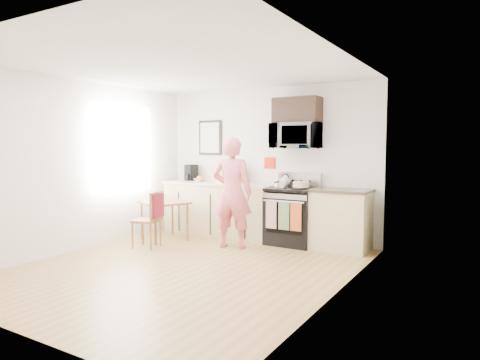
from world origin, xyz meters
The scene contains 28 objects.
floor centered at (0.00, 0.00, 0.00)m, with size 4.60×4.60×0.00m, color olive.
back_wall centered at (0.00, 2.30, 1.30)m, with size 4.00×0.04×2.60m, color silver.
front_wall centered at (0.00, -2.30, 1.30)m, with size 4.00×0.04×2.60m, color silver.
left_wall centered at (-2.00, 0.00, 1.30)m, with size 0.04×4.60×2.60m, color silver.
right_wall centered at (2.00, 0.00, 1.30)m, with size 0.04×4.60×2.60m, color silver.
ceiling centered at (0.00, 0.00, 2.60)m, with size 4.00×4.60×0.04m, color silver.
window centered at (-1.96, 0.80, 1.55)m, with size 0.06×1.40×1.50m.
cabinet_left centered at (-0.80, 2.00, 0.45)m, with size 2.10×0.60×0.90m, color tan.
countertop_left centered at (-0.80, 2.00, 0.92)m, with size 2.14×0.64×0.04m, color beige.
cabinet_right centered at (1.43, 2.00, 0.45)m, with size 0.84×0.60×0.90m, color tan.
countertop_right centered at (1.43, 2.00, 0.92)m, with size 0.88×0.64×0.04m, color black.
range centered at (0.63, 1.98, 0.44)m, with size 0.76×0.70×1.16m.
microwave centered at (0.63, 2.08, 1.76)m, with size 0.76×0.51×0.42m, color silver.
upper_cabinet centered at (0.63, 2.12, 2.18)m, with size 0.76×0.35×0.40m, color black.
wall_art centered at (-1.20, 2.28, 1.75)m, with size 0.50×0.04×0.65m.
wall_trivet centered at (0.05, 2.28, 1.30)m, with size 0.20×0.02×0.20m, color #B71E0F.
person centered at (-0.09, 1.27, 0.87)m, with size 0.64×0.42×1.74m, color #BF344F.
dining_table centered at (-1.37, 1.15, 0.58)m, with size 0.80×0.80×0.66m.
chair centered at (-1.12, 0.61, 0.57)m, with size 0.49×0.46×0.89m.
knife_block centered at (-0.43, 2.19, 1.06)m, with size 0.11×0.15×0.24m, color brown.
utensil_crock centered at (-0.50, 2.22, 1.09)m, with size 0.13×0.13×0.39m.
fruit_bowl centered at (-1.27, 2.04, 0.98)m, with size 0.25×0.25×0.10m.
milk_carton centered at (-0.96, 2.11, 1.08)m, with size 0.11×0.11×0.28m, color tan.
coffee_maker centered at (-1.53, 2.11, 1.08)m, with size 0.20×0.27×0.30m.
bread_bag centered at (-0.58, 1.78, 0.99)m, with size 0.28×0.13×0.10m, color tan.
cake centered at (0.79, 1.95, 0.97)m, with size 0.31×0.31×0.10m.
kettle centered at (0.42, 2.14, 1.01)m, with size 0.17×0.17×0.21m.
pot centered at (0.45, 1.90, 0.98)m, with size 0.22×0.38×0.11m.
Camera 1 is at (3.44, -4.35, 1.60)m, focal length 32.00 mm.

